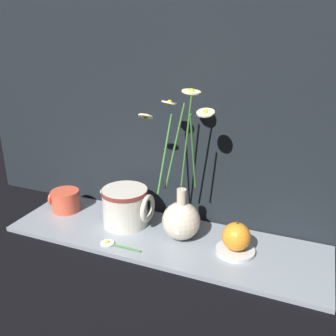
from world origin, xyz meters
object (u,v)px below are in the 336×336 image
(yellow_mug, at_px, (65,200))
(orange_fruit, at_px, (236,236))
(ceramic_pitcher, at_px, (126,205))
(vase_with_flowers, at_px, (181,215))

(yellow_mug, distance_m, orange_fruit, 0.55)
(ceramic_pitcher, relative_size, orange_fruit, 1.93)
(ceramic_pitcher, bearing_deg, yellow_mug, 178.75)
(vase_with_flowers, bearing_deg, ceramic_pitcher, 176.65)
(vase_with_flowers, distance_m, yellow_mug, 0.40)
(vase_with_flowers, xyz_separation_m, orange_fruit, (0.16, -0.01, -0.02))
(vase_with_flowers, height_order, yellow_mug, vase_with_flowers)
(ceramic_pitcher, xyz_separation_m, orange_fruit, (0.33, -0.02, -0.01))
(orange_fruit, bearing_deg, vase_with_flowers, 175.51)
(vase_with_flowers, height_order, ceramic_pitcher, vase_with_flowers)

